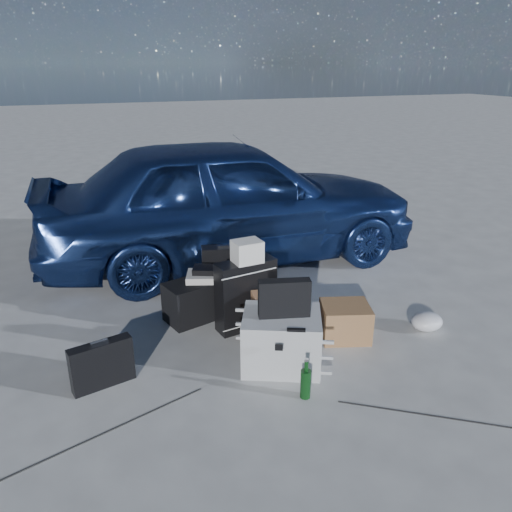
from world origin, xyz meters
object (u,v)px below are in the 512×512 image
Objects in this scene: briefcase at (102,365)px; suitcase_right at (246,295)px; pelican_case at (281,340)px; duffel_bag at (205,297)px; green_bottle at (306,379)px; suitcase_left at (224,273)px; car at (229,199)px; cardboard_box at (345,321)px.

briefcase is 1.43m from suitcase_right.
suitcase_right is at bearing 119.56° from pelican_case.
green_bottle is (0.34, -1.52, -0.04)m from duffel_bag.
suitcase_left reaches higher than green_bottle.
green_bottle is at bearing 174.45° from car.
pelican_case is 1.47× the size of cardboard_box.
pelican_case is 0.80× the size of duffel_bag.
car reaches higher than green_bottle.
car reaches higher than suitcase_right.
green_bottle is (-0.72, -0.66, -0.00)m from cardboard_box.
car reaches higher than suitcase_left.
car is 1.83m from suitcase_right.
green_bottle is at bearing -39.93° from briefcase.
duffel_bag is 2.47× the size of green_bottle.
duffel_bag is 1.56m from green_bottle.
cardboard_box is at bearing -54.72° from duffel_bag.
pelican_case is at bearing -22.44° from briefcase.
suitcase_right reaches higher than pelican_case.
car is at bearing 82.47° from suitcase_left.
duffel_bag reaches higher than cardboard_box.
cardboard_box is at bearing -42.13° from suitcase_right.
briefcase is 1.52× the size of green_bottle.
briefcase is at bearing -164.14° from pelican_case.
duffel_bag reaches higher than green_bottle.
suitcase_right reaches higher than briefcase.
pelican_case is 1.41m from briefcase.
duffel_bag is at bearing 25.11° from briefcase.
suitcase_left is 1.39× the size of cardboard_box.
cardboard_box is (0.77, -0.50, -0.17)m from suitcase_right.
suitcase_left is at bearing 27.36° from duffel_bag.
cardboard_box is 0.98m from green_bottle.
suitcase_right reaches higher than green_bottle.
duffel_bag is (-0.35, 1.05, -0.03)m from pelican_case.
suitcase_left is (-0.43, -1.10, -0.48)m from car.
car reaches higher than briefcase.
suitcase_left is at bearing 91.70° from green_bottle.
green_bottle is at bearing -96.85° from suitcase_right.
briefcase is at bearing -126.73° from suitcase_left.
suitcase_left is at bearing 117.63° from pelican_case.
duffel_bag is at bearing 141.04° from cardboard_box.
suitcase_right is 1.17m from green_bottle.
briefcase reaches higher than cardboard_box.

